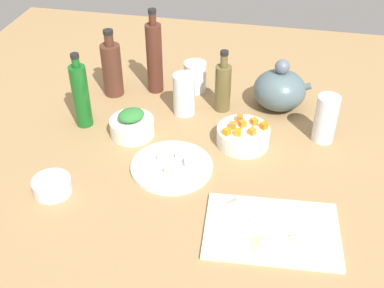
{
  "coord_description": "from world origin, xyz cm",
  "views": [
    {
      "loc": [
        21.11,
        -103.16,
        86.44
      ],
      "look_at": [
        0.0,
        0.0,
        8.0
      ],
      "focal_mm": 45.7,
      "sensor_mm": 36.0,
      "label": 1
    }
  ],
  "objects_px": {
    "bottle_3": "(154,57)",
    "cutting_board": "(272,230)",
    "bottle_1": "(223,86)",
    "drinking_glass_1": "(184,94)",
    "bottle_0": "(112,68)",
    "bottle_2": "(81,95)",
    "drinking_glass_2": "(326,119)",
    "bowl_carrots": "(243,136)",
    "teapot": "(280,89)",
    "plate_tofu": "(172,167)",
    "drinking_glass_0": "(195,77)",
    "bowl_greens": "(132,127)",
    "bowl_small_side": "(52,186)"
  },
  "relations": [
    {
      "from": "cutting_board",
      "to": "bottle_2",
      "type": "bearing_deg",
      "value": 150.53
    },
    {
      "from": "bowl_greens",
      "to": "drinking_glass_1",
      "type": "bearing_deg",
      "value": 49.74
    },
    {
      "from": "drinking_glass_1",
      "to": "drinking_glass_2",
      "type": "distance_m",
      "value": 0.43
    },
    {
      "from": "teapot",
      "to": "bottle_0",
      "type": "relative_size",
      "value": 0.79
    },
    {
      "from": "bottle_3",
      "to": "cutting_board",
      "type": "bearing_deg",
      "value": -53.14
    },
    {
      "from": "bowl_greens",
      "to": "bottle_1",
      "type": "distance_m",
      "value": 0.31
    },
    {
      "from": "bottle_1",
      "to": "drinking_glass_1",
      "type": "relative_size",
      "value": 1.53
    },
    {
      "from": "drinking_glass_1",
      "to": "bowl_greens",
      "type": "bearing_deg",
      "value": -130.26
    },
    {
      "from": "teapot",
      "to": "drinking_glass_2",
      "type": "xyz_separation_m",
      "value": [
        0.14,
        -0.15,
        0.01
      ]
    },
    {
      "from": "bottle_0",
      "to": "bottle_2",
      "type": "height_order",
      "value": "bottle_2"
    },
    {
      "from": "bowl_small_side",
      "to": "bowl_carrots",
      "type": "bearing_deg",
      "value": 34.03
    },
    {
      "from": "bottle_2",
      "to": "bottle_3",
      "type": "xyz_separation_m",
      "value": [
        0.16,
        0.24,
        0.02
      ]
    },
    {
      "from": "bowl_carrots",
      "to": "plate_tofu",
      "type": "bearing_deg",
      "value": -138.95
    },
    {
      "from": "bowl_carrots",
      "to": "bowl_small_side",
      "type": "relative_size",
      "value": 1.55
    },
    {
      "from": "bowl_small_side",
      "to": "drinking_glass_1",
      "type": "distance_m",
      "value": 0.5
    },
    {
      "from": "bowl_greens",
      "to": "drinking_glass_2",
      "type": "height_order",
      "value": "drinking_glass_2"
    },
    {
      "from": "bowl_carrots",
      "to": "bottle_1",
      "type": "height_order",
      "value": "bottle_1"
    },
    {
      "from": "bowl_small_side",
      "to": "bottle_2",
      "type": "xyz_separation_m",
      "value": [
        -0.03,
        0.3,
        0.08
      ]
    },
    {
      "from": "bowl_carrots",
      "to": "drinking_glass_0",
      "type": "height_order",
      "value": "drinking_glass_0"
    },
    {
      "from": "plate_tofu",
      "to": "bottle_2",
      "type": "xyz_separation_m",
      "value": [
        -0.31,
        0.15,
        0.1
      ]
    },
    {
      "from": "plate_tofu",
      "to": "bowl_greens",
      "type": "distance_m",
      "value": 0.2
    },
    {
      "from": "bowl_small_side",
      "to": "bottle_3",
      "type": "distance_m",
      "value": 0.57
    },
    {
      "from": "bottle_0",
      "to": "drinking_glass_0",
      "type": "bearing_deg",
      "value": 16.43
    },
    {
      "from": "teapot",
      "to": "bottle_0",
      "type": "bearing_deg",
      "value": -177.55
    },
    {
      "from": "cutting_board",
      "to": "bottle_3",
      "type": "height_order",
      "value": "bottle_3"
    },
    {
      "from": "bowl_carrots",
      "to": "bottle_0",
      "type": "bearing_deg",
      "value": 156.82
    },
    {
      "from": "bottle_2",
      "to": "drinking_glass_2",
      "type": "height_order",
      "value": "bottle_2"
    },
    {
      "from": "bottle_2",
      "to": "drinking_glass_0",
      "type": "xyz_separation_m",
      "value": [
        0.29,
        0.27,
        -0.05
      ]
    },
    {
      "from": "bowl_carrots",
      "to": "bowl_small_side",
      "type": "xyz_separation_m",
      "value": [
        -0.45,
        -0.3,
        -0.01
      ]
    },
    {
      "from": "cutting_board",
      "to": "plate_tofu",
      "type": "bearing_deg",
      "value": 147.53
    },
    {
      "from": "drinking_glass_1",
      "to": "drinking_glass_2",
      "type": "relative_size",
      "value": 0.93
    },
    {
      "from": "bottle_3",
      "to": "teapot",
      "type": "bearing_deg",
      "value": -3.73
    },
    {
      "from": "cutting_board",
      "to": "teapot",
      "type": "bearing_deg",
      "value": 92.1
    },
    {
      "from": "teapot",
      "to": "drinking_glass_1",
      "type": "distance_m",
      "value": 0.3
    },
    {
      "from": "bowl_small_side",
      "to": "cutting_board",
      "type": "bearing_deg",
      "value": -2.83
    },
    {
      "from": "drinking_glass_0",
      "to": "bottle_2",
      "type": "bearing_deg",
      "value": -137.13
    },
    {
      "from": "plate_tofu",
      "to": "drinking_glass_0",
      "type": "bearing_deg",
      "value": 92.73
    },
    {
      "from": "bowl_greens",
      "to": "bottle_0",
      "type": "relative_size",
      "value": 0.57
    },
    {
      "from": "plate_tofu",
      "to": "bottle_3",
      "type": "relative_size",
      "value": 0.78
    },
    {
      "from": "bowl_greens",
      "to": "bottle_1",
      "type": "bearing_deg",
      "value": 38.72
    },
    {
      "from": "bowl_small_side",
      "to": "bottle_3",
      "type": "xyz_separation_m",
      "value": [
        0.12,
        0.54,
        0.1
      ]
    },
    {
      "from": "bottle_1",
      "to": "drinking_glass_0",
      "type": "bearing_deg",
      "value": 137.26
    },
    {
      "from": "cutting_board",
      "to": "drinking_glass_2",
      "type": "height_order",
      "value": "drinking_glass_2"
    },
    {
      "from": "bottle_1",
      "to": "drinking_glass_1",
      "type": "xyz_separation_m",
      "value": [
        -0.11,
        -0.04,
        -0.02
      ]
    },
    {
      "from": "bottle_2",
      "to": "bottle_3",
      "type": "height_order",
      "value": "bottle_3"
    },
    {
      "from": "cutting_board",
      "to": "drinking_glass_1",
      "type": "bearing_deg",
      "value": 123.87
    },
    {
      "from": "bowl_carrots",
      "to": "drinking_glass_1",
      "type": "height_order",
      "value": "drinking_glass_1"
    },
    {
      "from": "cutting_board",
      "to": "bottle_3",
      "type": "xyz_separation_m",
      "value": [
        -0.43,
        0.57,
        0.12
      ]
    },
    {
      "from": "plate_tofu",
      "to": "drinking_glass_2",
      "type": "xyz_separation_m",
      "value": [
        0.4,
        0.22,
        0.06
      ]
    },
    {
      "from": "bowl_greens",
      "to": "drinking_glass_1",
      "type": "height_order",
      "value": "drinking_glass_1"
    }
  ]
}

